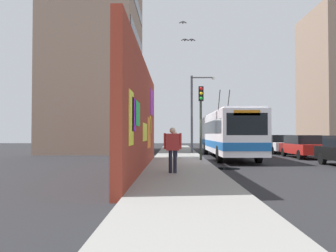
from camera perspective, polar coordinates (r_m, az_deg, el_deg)
ground_plane at (r=18.93m, az=6.91°, el=-6.43°), size 80.00×80.00×0.00m
sidewalk_slab at (r=18.82m, az=2.03°, el=-6.24°), size 48.00×3.20×0.15m
graffiti_wall at (r=14.43m, az=-4.58°, el=1.58°), size 13.18×0.32×4.82m
building_far_left at (r=32.31m, az=-12.35°, el=12.00°), size 11.01×7.63×18.27m
city_bus at (r=22.75m, az=10.43°, el=-1.19°), size 11.78×2.51×4.89m
parked_car_red at (r=24.39m, az=22.50°, el=-3.24°), size 4.61×1.77×1.58m
parked_car_white at (r=29.46m, az=18.63°, el=-2.94°), size 4.92×1.81×1.58m
parked_car_champagne at (r=34.73m, az=15.86°, el=-2.73°), size 4.37×1.75×1.58m
pedestrian_near_wall at (r=12.60m, az=0.83°, el=-3.51°), size 0.24×0.70×1.76m
pedestrian_midblock at (r=21.53m, az=1.26°, el=-2.79°), size 0.23×0.68×1.68m
traffic_light at (r=18.97m, az=5.80°, el=2.74°), size 0.49×0.28×4.29m
street_lamp at (r=26.30m, az=4.72°, el=3.19°), size 0.44×1.98×6.22m
flying_pigeons at (r=24.98m, az=3.25°, el=15.78°), size 1.07×1.21×1.28m
curbside_puddle at (r=15.88m, az=10.30°, el=-7.37°), size 1.29×1.29×0.00m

